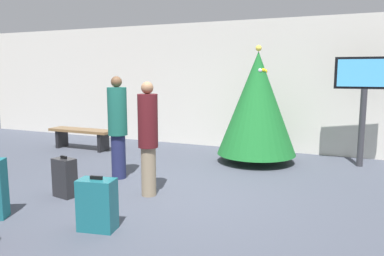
% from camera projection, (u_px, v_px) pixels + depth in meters
% --- Properties ---
extents(ground_plane, '(16.00, 16.00, 0.00)m').
position_uv_depth(ground_plane, '(168.00, 193.00, 5.76)').
color(ground_plane, '#424754').
extents(back_wall, '(16.00, 0.20, 2.99)m').
position_uv_depth(back_wall, '(241.00, 85.00, 8.99)').
color(back_wall, beige).
rests_on(back_wall, ground_plane).
extents(holiday_tree, '(1.57, 1.57, 2.33)m').
position_uv_depth(holiday_tree, '(257.00, 103.00, 7.55)').
color(holiday_tree, '#4C3319').
rests_on(holiday_tree, ground_plane).
extents(flight_info_kiosk, '(1.10, 0.16, 2.10)m').
position_uv_depth(flight_info_kiosk, '(364.00, 88.00, 7.16)').
color(flight_info_kiosk, '#333338').
rests_on(flight_info_kiosk, ground_plane).
extents(waiting_bench, '(1.63, 0.44, 0.48)m').
position_uv_depth(waiting_bench, '(82.00, 134.00, 8.96)').
color(waiting_bench, brown).
rests_on(waiting_bench, ground_plane).
extents(traveller_0, '(0.36, 0.36, 1.68)m').
position_uv_depth(traveller_0, '(148.00, 136.00, 5.51)').
color(traveller_0, gray).
rests_on(traveller_0, ground_plane).
extents(traveller_1, '(0.33, 0.33, 1.74)m').
position_uv_depth(traveller_1, '(118.00, 125.00, 6.42)').
color(traveller_1, '#1E234C').
rests_on(traveller_1, ground_plane).
extents(suitcase_2, '(0.37, 0.26, 0.61)m').
position_uv_depth(suitcase_2, '(65.00, 178.00, 5.54)').
color(suitcase_2, '#232326').
rests_on(suitcase_2, ground_plane).
extents(suitcase_3, '(0.46, 0.33, 0.64)m').
position_uv_depth(suitcase_3, '(97.00, 205.00, 4.37)').
color(suitcase_3, '#19606B').
rests_on(suitcase_3, ground_plane).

